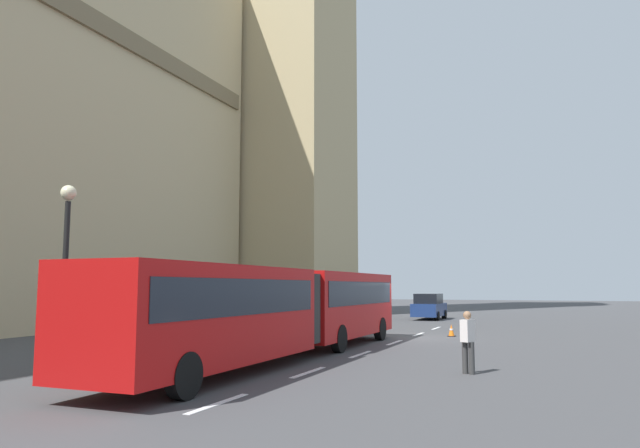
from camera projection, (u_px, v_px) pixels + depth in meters
The scene contains 8 objects.
ground_plane at pixel (409, 338), 26.71m from camera, with size 160.00×160.00×0.00m, color #424244.
lane_centre_marking at pixel (379, 348), 22.25m from camera, with size 25.20×0.16×0.01m.
articulated_bus at pixel (285, 305), 19.29m from camera, with size 17.82×2.54×2.90m.
sedan_lead at pixel (429, 307), 41.78m from camera, with size 4.40×1.86×1.85m.
traffic_cone_west at pixel (451, 330), 27.47m from camera, with size 0.36×0.36×0.58m.
traffic_cone_middle at pixel (469, 324), 32.41m from camera, with size 0.36×0.36×0.58m.
street_lamp at pixel (65, 262), 16.43m from camera, with size 0.44×0.44×5.27m.
pedestrian_near_cones at pixel (468, 340), 15.72m from camera, with size 0.46×0.38×1.69m.
Camera 1 is at (-26.67, -6.43, 2.35)m, focal length 32.42 mm.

